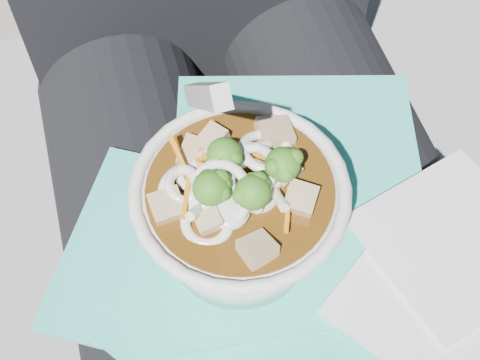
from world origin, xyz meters
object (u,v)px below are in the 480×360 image
object	(u,v)px
stone_ledge	(233,261)
lap	(276,264)
person_body	(247,164)
plastic_bag	(260,287)
udon_bowl	(239,209)

from	to	relation	value
stone_ledge	lap	xyz separation A→B (m)	(0.00, -0.15, 0.30)
stone_ledge	lap	size ratio (longest dim) A/B	2.08
person_body	stone_ledge	bearing A→B (deg)	90.00
lap	plastic_bag	world-z (taller)	plastic_bag
person_body	lap	bearing A→B (deg)	-90.00
lap	person_body	size ratio (longest dim) A/B	0.48
person_body	plastic_bag	size ratio (longest dim) A/B	2.52
lap	udon_bowl	xyz separation A→B (m)	(-0.04, -0.02, 0.15)
lap	udon_bowl	size ratio (longest dim) A/B	2.57
lap	udon_bowl	distance (m)	0.16
person_body	plastic_bag	bearing A→B (deg)	-102.85
stone_ledge	person_body	size ratio (longest dim) A/B	1.01
stone_ledge	plastic_bag	bearing A→B (deg)	-99.27
stone_ledge	person_body	xyz separation A→B (m)	(0.00, -0.06, 0.33)
stone_ledge	person_body	bearing A→B (deg)	-90.00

